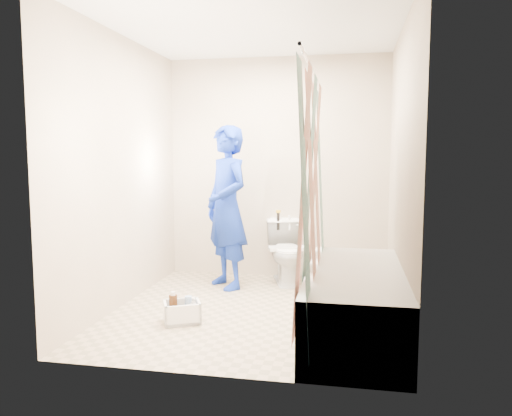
% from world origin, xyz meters
% --- Properties ---
extents(floor, '(2.60, 2.60, 0.00)m').
position_xyz_m(floor, '(0.00, 0.00, 0.00)').
color(floor, tan).
rests_on(floor, ground).
extents(ceiling, '(2.40, 2.60, 0.02)m').
position_xyz_m(ceiling, '(0.00, 0.00, 2.40)').
color(ceiling, silver).
rests_on(ceiling, wall_back).
extents(wall_back, '(2.40, 0.02, 2.40)m').
position_xyz_m(wall_back, '(0.00, 1.30, 1.20)').
color(wall_back, '#BAA88F').
rests_on(wall_back, ground).
extents(wall_front, '(2.40, 0.02, 2.40)m').
position_xyz_m(wall_front, '(0.00, -1.30, 1.20)').
color(wall_front, '#BAA88F').
rests_on(wall_front, ground).
extents(wall_left, '(0.02, 2.60, 2.40)m').
position_xyz_m(wall_left, '(-1.20, 0.00, 1.20)').
color(wall_left, '#BAA88F').
rests_on(wall_left, ground).
extents(wall_right, '(0.02, 2.60, 2.40)m').
position_xyz_m(wall_right, '(1.20, 0.00, 1.20)').
color(wall_right, '#BAA88F').
rests_on(wall_right, ground).
extents(bathtub, '(0.70, 1.75, 0.50)m').
position_xyz_m(bathtub, '(0.85, -0.43, 0.27)').
color(bathtub, silver).
rests_on(bathtub, ground).
extents(curtain_rod, '(0.02, 1.90, 0.02)m').
position_xyz_m(curtain_rod, '(0.52, -0.43, 1.95)').
color(curtain_rod, silver).
rests_on(curtain_rod, wall_back).
extents(shower_curtain, '(0.06, 1.75, 1.80)m').
position_xyz_m(shower_curtain, '(0.52, -0.43, 1.02)').
color(shower_curtain, silver).
rests_on(shower_curtain, curtain_rod).
extents(toilet, '(0.53, 0.72, 0.66)m').
position_xyz_m(toilet, '(0.15, 1.03, 0.33)').
color(toilet, white).
rests_on(toilet, ground).
extents(tank_lid, '(0.44, 0.28, 0.03)m').
position_xyz_m(tank_lid, '(0.18, 0.93, 0.39)').
color(tank_lid, white).
rests_on(tank_lid, toilet).
extents(tank_internals, '(0.16, 0.07, 0.22)m').
position_xyz_m(tank_internals, '(0.07, 1.19, 0.65)').
color(tank_internals, black).
rests_on(tank_internals, toilet).
extents(plumber, '(0.70, 0.71, 1.65)m').
position_xyz_m(plumber, '(-0.42, 0.73, 0.82)').
color(plumber, '#0F2B9B').
rests_on(plumber, ground).
extents(cleaning_caddy, '(0.36, 0.33, 0.22)m').
position_xyz_m(cleaning_caddy, '(-0.51, -0.40, 0.08)').
color(cleaning_caddy, white).
rests_on(cleaning_caddy, ground).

